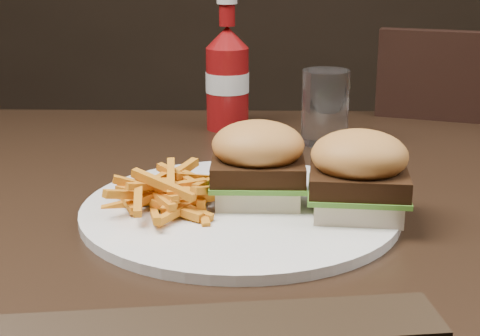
{
  "coord_description": "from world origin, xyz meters",
  "views": [
    {
      "loc": [
        -0.09,
        -0.83,
        1.03
      ],
      "look_at": [
        -0.11,
        -0.09,
        0.8
      ],
      "focal_mm": 55.0,
      "sensor_mm": 36.0,
      "label": 1
    }
  ],
  "objects_px": {
    "ketchup_bottle": "(227,90)",
    "dining_table": "(330,202)",
    "tumbler": "(325,107)",
    "plate": "(240,211)"
  },
  "relations": [
    {
      "from": "dining_table",
      "to": "plate",
      "type": "bearing_deg",
      "value": -136.85
    },
    {
      "from": "dining_table",
      "to": "tumbler",
      "type": "height_order",
      "value": "tumbler"
    },
    {
      "from": "dining_table",
      "to": "ketchup_bottle",
      "type": "distance_m",
      "value": 0.32
    },
    {
      "from": "tumbler",
      "to": "dining_table",
      "type": "bearing_deg",
      "value": -92.45
    },
    {
      "from": "plate",
      "to": "dining_table",
      "type": "bearing_deg",
      "value": 43.15
    },
    {
      "from": "dining_table",
      "to": "plate",
      "type": "distance_m",
      "value": 0.15
    },
    {
      "from": "ketchup_bottle",
      "to": "dining_table",
      "type": "bearing_deg",
      "value": -64.12
    },
    {
      "from": "ketchup_bottle",
      "to": "tumbler",
      "type": "height_order",
      "value": "ketchup_bottle"
    },
    {
      "from": "plate",
      "to": "tumbler",
      "type": "bearing_deg",
      "value": 68.07
    },
    {
      "from": "tumbler",
      "to": "plate",
      "type": "bearing_deg",
      "value": -111.93
    }
  ]
}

